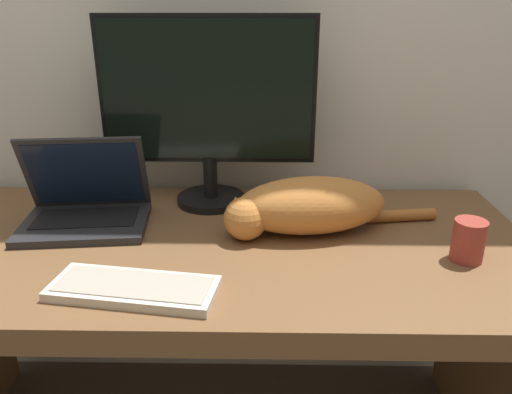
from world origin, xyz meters
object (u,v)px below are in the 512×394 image
object	(u,v)px
cat	(306,205)
coffee_mug	(468,241)
laptop	(85,207)
monitor	(208,105)
external_keyboard	(134,288)

from	to	relation	value
cat	coffee_mug	bearing A→B (deg)	-30.20
laptop	coffee_mug	bearing A→B (deg)	-17.10
monitor	coffee_mug	size ratio (longest dim) A/B	6.06
external_keyboard	cat	xyz separation A→B (m)	(0.37, 0.30, 0.06)
monitor	external_keyboard	bearing A→B (deg)	-102.34
cat	monitor	bearing A→B (deg)	134.76
laptop	cat	distance (m)	0.58
external_keyboard	coffee_mug	size ratio (longest dim) A/B	3.62
laptop	cat	xyz separation A→B (m)	(0.58, -0.04, 0.03)
laptop	cat	bearing A→B (deg)	-9.84
coffee_mug	cat	bearing A→B (deg)	158.04
external_keyboard	coffee_mug	distance (m)	0.75
laptop	external_keyboard	xyz separation A→B (m)	(0.21, -0.33, -0.04)
external_keyboard	monitor	bearing A→B (deg)	86.09
monitor	laptop	bearing A→B (deg)	-153.02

